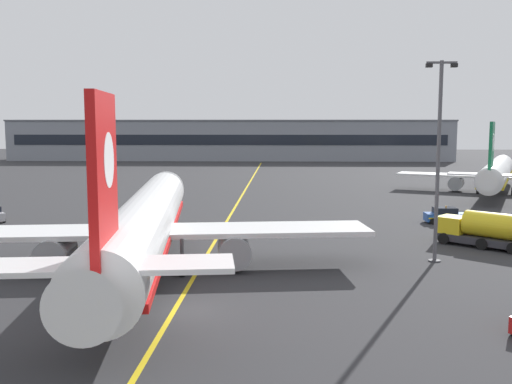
% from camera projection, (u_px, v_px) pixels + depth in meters
% --- Properties ---
extents(ground_plane, '(400.00, 400.00, 0.00)m').
position_uv_depth(ground_plane, '(184.00, 310.00, 32.25)').
color(ground_plane, '#2D2D30').
extents(taxiway_centreline, '(3.54, 179.98, 0.01)m').
position_uv_depth(taxiway_centreline, '(227.00, 220.00, 62.02)').
color(taxiway_centreline, yellow).
rests_on(taxiway_centreline, ground).
extents(airliner_foreground, '(32.34, 41.50, 11.65)m').
position_uv_depth(airliner_foreground, '(146.00, 223.00, 40.73)').
color(airliner_foreground, white).
rests_on(airliner_foreground, ground).
extents(airliner_background, '(28.24, 35.44, 10.54)m').
position_uv_depth(airliner_background, '(497.00, 173.00, 85.66)').
color(airliner_background, white).
rests_on(airliner_background, ground).
extents(apron_lamp_post, '(2.24, 0.90, 14.86)m').
position_uv_depth(apron_lamp_post, '(438.00, 159.00, 42.80)').
color(apron_lamp_post, '#515156').
rests_on(apron_lamp_post, ground).
extents(service_car_second, '(4.22, 2.02, 1.79)m').
position_uv_depth(service_car_second, '(445.00, 216.00, 60.40)').
color(service_car_second, '#2351A8').
rests_on(service_car_second, ground).
extents(service_truck_baggage_yellow, '(7.27, 6.84, 3.00)m').
position_uv_depth(service_truck_baggage_yellow, '(485.00, 230.00, 48.52)').
color(service_truck_baggage_yellow, '#2D2D33').
rests_on(service_truck_baggage_yellow, ground).
extents(safety_cone_by_nose_gear, '(0.44, 0.44, 0.55)m').
position_uv_depth(safety_cone_by_nose_gear, '(201.00, 226.00, 57.49)').
color(safety_cone_by_nose_gear, orange).
rests_on(safety_cone_by_nose_gear, ground).
extents(terminal_building, '(122.86, 12.40, 11.25)m').
position_uv_depth(terminal_building, '(230.00, 140.00, 162.86)').
color(terminal_building, gray).
rests_on(terminal_building, ground).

